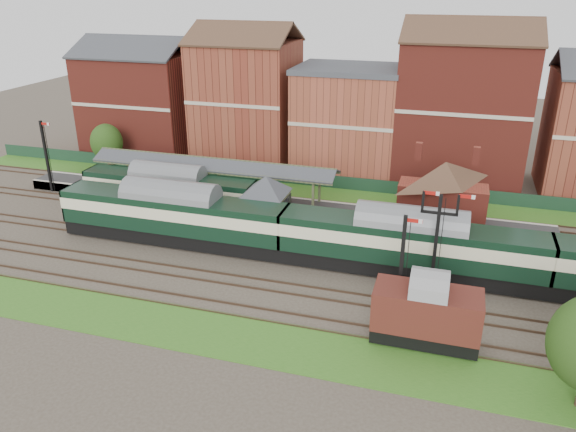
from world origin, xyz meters
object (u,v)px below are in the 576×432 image
(signal_box, at_px, (266,206))
(dmu_train, at_px, (409,243))
(platform_railcar, at_px, (169,189))
(goods_van_a, at_px, (426,312))
(semaphore_bracket, at_px, (437,238))

(signal_box, bearing_deg, dmu_train, -14.04)
(signal_box, distance_m, platform_railcar, 11.94)
(dmu_train, bearing_deg, goods_van_a, -77.71)
(semaphore_bracket, distance_m, dmu_train, 3.73)
(signal_box, bearing_deg, semaphore_bracket, -20.92)
(semaphore_bracket, distance_m, goods_van_a, 6.90)
(semaphore_bracket, height_order, goods_van_a, semaphore_bracket)
(signal_box, relative_size, goods_van_a, 0.89)
(platform_railcar, bearing_deg, dmu_train, -14.88)
(dmu_train, bearing_deg, signal_box, 165.96)
(dmu_train, height_order, goods_van_a, dmu_train)
(signal_box, relative_size, platform_railcar, 0.33)
(dmu_train, xyz_separation_m, goods_van_a, (1.96, -9.00, -0.45))
(semaphore_bracket, bearing_deg, signal_box, 159.08)
(semaphore_bracket, distance_m, platform_railcar, 28.08)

